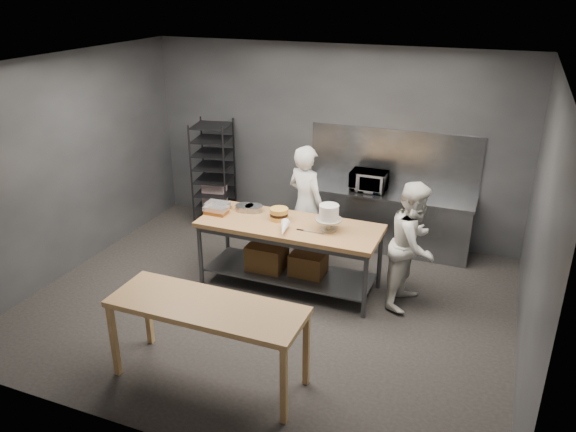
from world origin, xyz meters
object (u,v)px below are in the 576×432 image
(chef_behind, at_px, (306,205))
(microwave, at_px, (369,181))
(frosted_cake_stand, at_px, (329,214))
(work_table, at_px, (287,247))
(layer_cake, at_px, (279,214))
(speed_rack, at_px, (214,174))
(near_counter, at_px, (207,312))
(chef_right, at_px, (413,245))

(chef_behind, relative_size, microwave, 3.25)
(microwave, distance_m, frosted_cake_stand, 1.68)
(work_table, distance_m, layer_cake, 0.46)
(speed_rack, bearing_deg, chef_behind, -22.28)
(speed_rack, relative_size, frosted_cake_stand, 5.06)
(near_counter, relative_size, chef_behind, 1.14)
(chef_behind, xyz_separation_m, layer_cake, (-0.12, -0.72, 0.12))
(chef_behind, distance_m, frosted_cake_stand, 1.03)
(microwave, bearing_deg, chef_right, -57.24)
(work_table, relative_size, chef_behind, 1.36)
(work_table, relative_size, microwave, 4.43)
(work_table, bearing_deg, layer_cake, 153.98)
(near_counter, relative_size, speed_rack, 1.14)
(work_table, height_order, microwave, microwave)
(work_table, distance_m, chef_behind, 0.85)
(speed_rack, relative_size, microwave, 3.23)
(microwave, relative_size, layer_cake, 2.22)
(near_counter, distance_m, microwave, 3.85)
(speed_rack, bearing_deg, work_table, -38.84)
(microwave, bearing_deg, speed_rack, -178.26)
(speed_rack, distance_m, frosted_cake_stand, 3.01)
(speed_rack, bearing_deg, chef_right, -21.52)
(work_table, distance_m, frosted_cake_stand, 0.80)
(chef_right, height_order, microwave, chef_right)
(frosted_cake_stand, bearing_deg, speed_rack, 147.80)
(chef_behind, bearing_deg, microwave, -104.49)
(near_counter, xyz_separation_m, speed_rack, (-1.95, 3.70, 0.04))
(speed_rack, height_order, frosted_cake_stand, speed_rack)
(chef_right, bearing_deg, work_table, 106.10)
(work_table, relative_size, layer_cake, 9.84)
(speed_rack, xyz_separation_m, layer_cake, (1.82, -1.51, 0.14))
(work_table, bearing_deg, microwave, 68.36)
(work_table, xyz_separation_m, frosted_cake_stand, (0.57, -0.01, 0.57))
(chef_behind, distance_m, chef_right, 1.77)
(near_counter, xyz_separation_m, layer_cake, (-0.13, 2.19, 0.19))
(chef_behind, bearing_deg, chef_right, -176.82)
(microwave, xyz_separation_m, layer_cake, (-0.81, -1.59, -0.05))
(work_table, xyz_separation_m, chef_right, (1.62, 0.17, 0.25))
(chef_right, xyz_separation_m, frosted_cake_stand, (-1.05, -0.18, 0.32))
(work_table, height_order, chef_behind, chef_behind)
(microwave, height_order, layer_cake, microwave)
(layer_cake, bearing_deg, near_counter, -86.54)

